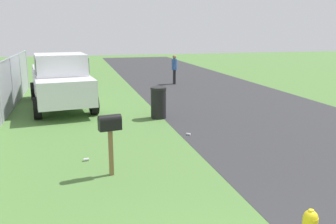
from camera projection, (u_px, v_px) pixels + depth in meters
road_asphalt at (308, 137)px, 10.14m from camera, size 60.00×6.95×0.01m
mailbox at (110, 127)px, 7.27m from camera, size 0.28×0.48×1.29m
pickup_truck at (60, 79)px, 13.67m from camera, size 5.62×2.68×2.09m
trash_bin at (158, 103)px, 12.15m from camera, size 0.54×0.54×1.06m
pedestrian at (174, 67)px, 19.61m from camera, size 0.49×0.30×1.59m
litter_can_far_scatter at (188, 134)px, 10.26m from camera, size 0.13×0.13×0.07m
litter_can_by_mailbox at (86, 159)px, 8.27m from camera, size 0.08×0.13×0.07m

